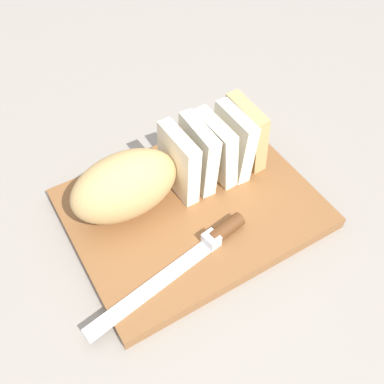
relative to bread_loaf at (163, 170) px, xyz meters
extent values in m
plane|color=gray|center=(0.03, -0.04, -0.08)|extent=(3.00, 3.00, 0.00)
cube|color=brown|center=(0.03, -0.04, -0.07)|extent=(0.39, 0.31, 0.02)
ellipsoid|color=tan|center=(-0.06, 0.00, 0.00)|extent=(0.17, 0.10, 0.11)
cube|color=#F2E8CC|center=(0.03, 0.00, 0.00)|extent=(0.03, 0.09, 0.11)
cube|color=#F2E8CC|center=(0.06, 0.00, 0.00)|extent=(0.03, 0.09, 0.11)
cube|color=#F2E8CC|center=(0.09, 0.00, 0.00)|extent=(0.04, 0.09, 0.11)
cube|color=#F2E8CC|center=(0.13, 0.00, 0.00)|extent=(0.04, 0.09, 0.11)
cube|color=tan|center=(0.16, 0.01, 0.00)|extent=(0.03, 0.09, 0.11)
cube|color=silver|center=(-0.09, -0.14, -0.05)|extent=(0.21, 0.07, 0.00)
cylinder|color=#593319|center=(0.04, -0.11, -0.04)|extent=(0.06, 0.03, 0.02)
cube|color=silver|center=(0.02, -0.12, -0.04)|extent=(0.02, 0.03, 0.02)
sphere|color=#A8753D|center=(0.03, 0.00, -0.05)|extent=(0.00, 0.00, 0.00)
sphere|color=#A8753D|center=(0.09, -0.01, -0.05)|extent=(0.00, 0.00, 0.00)
camera|label=1|loc=(-0.18, -0.41, 0.49)|focal=40.98mm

